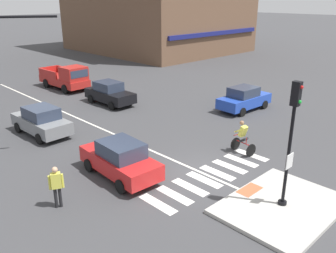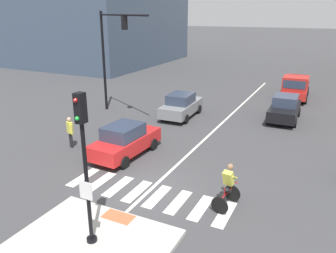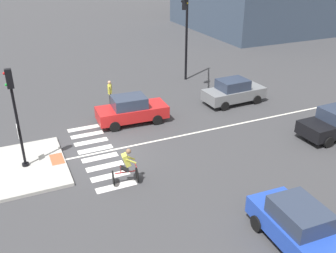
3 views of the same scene
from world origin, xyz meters
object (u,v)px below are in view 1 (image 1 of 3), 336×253
car_black_eastbound_far (110,93)px  pedestrian_at_curb_left (56,184)px  car_blue_cross_right (244,99)px  car_grey_westbound_far (41,121)px  signal_pole (291,134)px  pickup_truck_red_eastbound_distant (67,78)px  cyclist (243,137)px  car_red_westbound_near (120,159)px

car_black_eastbound_far → pedestrian_at_curb_left: size_ratio=2.47×
car_blue_cross_right → car_grey_westbound_far: bearing=156.4°
signal_pole → pickup_truck_red_eastbound_distant: size_ratio=0.90×
cyclist → signal_pole: bearing=-128.0°
car_red_westbound_near → car_blue_cross_right: bearing=8.7°
signal_pole → pickup_truck_red_eastbound_distant: bearing=81.2°
signal_pole → car_grey_westbound_far: size_ratio=1.13×
car_grey_westbound_far → car_red_westbound_near: 7.19m
car_black_eastbound_far → car_red_westbound_near: bearing=-123.1°
signal_pole → pedestrian_at_curb_left: (-6.00, 5.89, -1.99)m
signal_pole → car_grey_westbound_far: signal_pole is taller
car_blue_cross_right → car_red_westbound_near: (-12.05, -1.85, 0.00)m
pickup_truck_red_eastbound_distant → pedestrian_at_curb_left: bearing=-120.4°
car_black_eastbound_far → car_red_westbound_near: (-6.25, -9.58, 0.00)m
signal_pole → car_red_westbound_near: bearing=114.3°
car_red_westbound_near → car_black_eastbound_far: bearing=56.9°
car_black_eastbound_far → car_grey_westbound_far: bearing=-159.6°
car_grey_westbound_far → pickup_truck_red_eastbound_distant: bearing=53.1°
signal_pole → car_blue_cross_right: size_ratio=1.12×
car_blue_cross_right → car_red_westbound_near: same height
car_grey_westbound_far → car_blue_cross_right: bearing=-23.6°
pickup_truck_red_eastbound_distant → cyclist: pickup_truck_red_eastbound_distant is taller
signal_pole → cyclist: bearing=52.0°
signal_pole → car_red_westbound_near: 7.18m
signal_pole → pickup_truck_red_eastbound_distant: signal_pole is taller
car_blue_cross_right → pickup_truck_red_eastbound_distant: 14.99m
car_red_westbound_near → pedestrian_at_curb_left: bearing=-173.5°
car_black_eastbound_far → cyclist: bearing=-91.6°
car_red_westbound_near → cyclist: 6.34m
pedestrian_at_curb_left → signal_pole: bearing=-44.5°
signal_pole → car_blue_cross_right: 12.47m
pickup_truck_red_eastbound_distant → pedestrian_at_curb_left: 18.56m
car_black_eastbound_far → car_red_westbound_near: same height
signal_pole → car_black_eastbound_far: bearing=77.8°
signal_pole → cyclist: 5.45m
car_grey_westbound_far → car_black_eastbound_far: size_ratio=1.01×
car_black_eastbound_far → pedestrian_at_curb_left: bearing=-133.5°
signal_pole → car_red_westbound_near: (-2.82, 6.25, -2.16)m
car_red_westbound_near → cyclist: cyclist is taller
car_blue_cross_right → car_black_eastbound_far: bearing=126.9°
signal_pole → car_red_westbound_near: size_ratio=1.12×
signal_pole → car_red_westbound_near: signal_pole is taller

